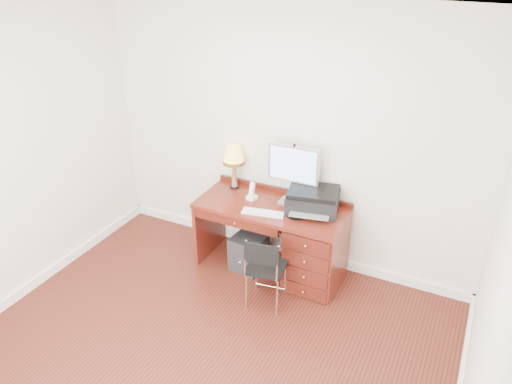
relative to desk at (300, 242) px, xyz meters
The scene contains 12 objects.
ground 1.50m from the desk, 102.93° to the right, with size 4.00×4.00×0.00m, color #38130C.
room_shell 0.91m from the desk, 112.63° to the right, with size 4.00×4.00×4.00m.
desk is the anchor object (origin of this frame).
monitor 0.76m from the desk, 134.65° to the left, with size 0.52×0.17×0.60m.
keyboard 0.51m from the desk, 151.86° to the right, with size 0.41×0.12×0.02m, color white.
mouse_pad 0.36m from the desk, 112.72° to the right, with size 0.19×0.19×0.04m.
printer 0.46m from the desk, 57.38° to the left, with size 0.56×0.48×0.22m.
leg_lamp 1.10m from the desk, 167.33° to the left, with size 0.23×0.23×0.48m.
phone 0.68m from the desk, behind, with size 0.11×0.11×0.19m.
pen_cup 0.40m from the desk, 110.75° to the left, with size 0.07×0.07×0.09m, color black.
chair 0.58m from the desk, 104.02° to the right, with size 0.40×0.40×0.75m.
equipment_box 0.59m from the desk, 169.34° to the right, with size 0.32×0.32×0.37m, color black.
Camera 1 is at (1.77, -2.55, 3.17)m, focal length 35.00 mm.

